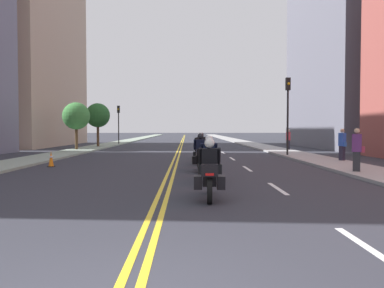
% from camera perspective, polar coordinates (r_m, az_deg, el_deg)
% --- Properties ---
extents(ground_plane, '(264.00, 264.00, 0.00)m').
position_cam_1_polar(ground_plane, '(51.91, -1.46, 0.19)').
color(ground_plane, '#2C2E36').
extents(sidewalk_left, '(2.52, 144.00, 0.12)m').
position_cam_1_polar(sidewalk_left, '(52.62, -10.22, 0.25)').
color(sidewalk_left, gray).
rests_on(sidewalk_left, ground).
extents(sidewalk_right, '(2.52, 144.00, 0.12)m').
position_cam_1_polar(sidewalk_right, '(52.42, 7.33, 0.26)').
color(sidewalk_right, '#989797').
rests_on(sidewalk_right, ground).
extents(centreline_yellow_inner, '(0.12, 132.00, 0.01)m').
position_cam_1_polar(centreline_yellow_inner, '(51.91, -1.59, 0.19)').
color(centreline_yellow_inner, yellow).
rests_on(centreline_yellow_inner, ground).
extents(centreline_yellow_outer, '(0.12, 132.00, 0.01)m').
position_cam_1_polar(centreline_yellow_outer, '(51.90, -1.33, 0.19)').
color(centreline_yellow_outer, yellow).
rests_on(centreline_yellow_outer, ground).
extents(lane_dashes_white, '(0.14, 56.40, 0.01)m').
position_cam_1_polar(lane_dashes_white, '(33.03, 4.00, -0.94)').
color(lane_dashes_white, silver).
rests_on(lane_dashes_white, ground).
extents(building_left_1, '(7.39, 18.69, 21.71)m').
position_cam_1_polar(building_left_1, '(47.22, -22.17, 13.07)').
color(building_left_1, tan).
rests_on(building_left_1, ground).
extents(motorcycle_0, '(0.78, 2.14, 1.56)m').
position_cam_1_polar(motorcycle_0, '(10.16, 2.51, -4.35)').
color(motorcycle_0, black).
rests_on(motorcycle_0, ground).
extents(motorcycle_1, '(0.76, 2.09, 1.57)m').
position_cam_1_polar(motorcycle_1, '(13.43, 2.47, -2.79)').
color(motorcycle_1, black).
rests_on(motorcycle_1, ground).
extents(motorcycle_2, '(0.78, 2.21, 1.62)m').
position_cam_1_polar(motorcycle_2, '(16.72, 1.26, -1.74)').
color(motorcycle_2, black).
rests_on(motorcycle_2, ground).
extents(motorcycle_3, '(0.76, 2.20, 1.63)m').
position_cam_1_polar(motorcycle_3, '(19.99, 1.21, -1.06)').
color(motorcycle_3, black).
rests_on(motorcycle_3, ground).
extents(motorcycle_4, '(0.78, 2.13, 1.58)m').
position_cam_1_polar(motorcycle_4, '(23.60, 1.37, -0.64)').
color(motorcycle_4, black).
rests_on(motorcycle_4, ground).
extents(traffic_cone_0, '(0.31, 0.31, 0.75)m').
position_cam_1_polar(traffic_cone_0, '(20.00, -19.51, -2.02)').
color(traffic_cone_0, black).
rests_on(traffic_cone_0, ground).
extents(traffic_light_near, '(0.28, 0.38, 5.09)m').
position_cam_1_polar(traffic_light_near, '(26.48, 13.55, 5.77)').
color(traffic_light_near, black).
rests_on(traffic_light_near, ground).
extents(traffic_light_far, '(0.28, 0.38, 4.44)m').
position_cam_1_polar(traffic_light_far, '(46.30, -10.47, 3.73)').
color(traffic_light_far, black).
rests_on(traffic_light_far, ground).
extents(pedestrian_0, '(0.50, 0.34, 1.82)m').
position_cam_1_polar(pedestrian_0, '(17.01, 22.52, -0.86)').
color(pedestrian_0, '#2A2A2F').
rests_on(pedestrian_0, ground).
extents(pedestrian_1, '(0.32, 0.51, 1.81)m').
position_cam_1_polar(pedestrian_1, '(22.65, 20.70, -0.13)').
color(pedestrian_1, '#292538').
rests_on(pedestrian_1, ground).
extents(pedestrian_2, '(0.40, 0.30, 1.78)m').
position_cam_1_polar(pedestrian_2, '(33.57, 13.61, 0.62)').
color(pedestrian_2, '#252532').
rests_on(pedestrian_2, ground).
extents(street_tree_0, '(2.32, 2.32, 4.27)m').
position_cam_1_polar(street_tree_0, '(39.40, -13.33, 3.99)').
color(street_tree_0, '#4F3622').
rests_on(street_tree_0, ground).
extents(street_tree_1, '(2.23, 2.23, 3.97)m').
position_cam_1_polar(street_tree_1, '(34.01, -16.24, 3.85)').
color(street_tree_1, '#4C3621').
rests_on(street_tree_1, ground).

